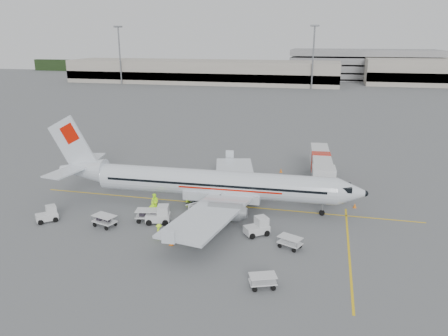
{
  "coord_description": "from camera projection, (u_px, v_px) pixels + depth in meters",
  "views": [
    {
      "loc": [
        11.27,
        -45.24,
        18.52
      ],
      "look_at": [
        0.0,
        2.0,
        3.8
      ],
      "focal_mm": 35.0,
      "sensor_mm": 36.0,
      "label": 1
    }
  ],
  "objects": [
    {
      "name": "tug_aft",
      "position": [
        47.0,
        214.0,
        45.23
      ],
      "size": [
        2.39,
        2.35,
        1.65
      ],
      "primitive_type": null,
      "rotation": [
        0.0,
        0.0,
        0.76
      ],
      "color": "silver",
      "rests_on": "ground"
    },
    {
      "name": "mast_center",
      "position": [
        313.0,
        58.0,
        155.52
      ],
      "size": [
        3.2,
        1.2,
        22.0
      ],
      "primitive_type": null,
      "color": "slate",
      "rests_on": "ground"
    },
    {
      "name": "cart_empty_b",
      "position": [
        290.0,
        242.0,
        39.62
      ],
      "size": [
        2.43,
        2.01,
        1.1
      ],
      "primitive_type": null,
      "rotation": [
        0.0,
        0.0,
        -0.43
      ],
      "color": "silver",
      "rests_on": "ground"
    },
    {
      "name": "tug_fore",
      "position": [
        257.0,
        226.0,
        42.12
      ],
      "size": [
        2.67,
        2.46,
        1.8
      ],
      "primitive_type": null,
      "rotation": [
        0.0,
        0.0,
        0.64
      ],
      "color": "silver",
      "rests_on": "ground"
    },
    {
      "name": "crew_b",
      "position": [
        155.0,
        202.0,
        48.17
      ],
      "size": [
        1.12,
        1.0,
        1.91
      ],
      "primitive_type": "imported",
      "rotation": [
        0.0,
        0.0,
        -0.36
      ],
      "color": "#C6FF1F",
      "rests_on": "ground"
    },
    {
      "name": "crew_d",
      "position": [
        153.0,
        210.0,
        46.13
      ],
      "size": [
        1.17,
        0.84,
        1.85
      ],
      "primitive_type": "imported",
      "rotation": [
        0.0,
        0.0,
        3.55
      ],
      "color": "#C6FF1F",
      "rests_on": "ground"
    },
    {
      "name": "cart_loaded_b",
      "position": [
        148.0,
        215.0,
        45.33
      ],
      "size": [
        2.69,
        1.88,
        1.29
      ],
      "primitive_type": null,
      "rotation": [
        0.0,
        0.0,
        0.18
      ],
      "color": "silver",
      "rests_on": "ground"
    },
    {
      "name": "treeline",
      "position": [
        307.0,
        69.0,
        212.01
      ],
      "size": [
        300.0,
        3.0,
        6.0
      ],
      "primitive_type": null,
      "color": "black",
      "rests_on": "ground"
    },
    {
      "name": "stripe_lead",
      "position": [
        220.0,
        205.0,
        49.99
      ],
      "size": [
        44.0,
        0.2,
        0.01
      ],
      "primitive_type": "cube",
      "color": "yellow",
      "rests_on": "ground"
    },
    {
      "name": "aircraft",
      "position": [
        215.0,
        166.0,
        47.9
      ],
      "size": [
        35.68,
        28.35,
        9.62
      ],
      "primitive_type": null,
      "rotation": [
        0.0,
        0.0,
        0.03
      ],
      "color": "silver",
      "rests_on": "ground"
    },
    {
      "name": "cone_stbd",
      "position": [
        171.0,
        242.0,
        40.25
      ],
      "size": [
        0.41,
        0.41,
        0.67
      ],
      "primitive_type": "cone",
      "color": "orange",
      "rests_on": "ground"
    },
    {
      "name": "stripe_cross",
      "position": [
        349.0,
        250.0,
        39.43
      ],
      "size": [
        0.2,
        20.0,
        0.01
      ],
      "primitive_type": "cube",
      "color": "yellow",
      "rests_on": "ground"
    },
    {
      "name": "cone_nose",
      "position": [
        355.0,
        205.0,
        48.98
      ],
      "size": [
        0.36,
        0.36,
        0.59
      ],
      "primitive_type": "cone",
      "color": "orange",
      "rests_on": "ground"
    },
    {
      "name": "crew_a",
      "position": [
        188.0,
        200.0,
        49.1
      ],
      "size": [
        0.64,
        0.47,
        1.61
      ],
      "primitive_type": "imported",
      "rotation": [
        0.0,
        0.0,
        0.15
      ],
      "color": "#C6FF1F",
      "rests_on": "ground"
    },
    {
      "name": "cone_port",
      "position": [
        281.0,
        170.0,
        61.71
      ],
      "size": [
        0.38,
        0.38,
        0.61
      ],
      "primitive_type": "cone",
      "color": "orange",
      "rests_on": "ground"
    },
    {
      "name": "parking_garage",
      "position": [
        363.0,
        63.0,
        191.34
      ],
      "size": [
        62.0,
        24.0,
        14.0
      ],
      "primitive_type": null,
      "color": "slate",
      "rests_on": "ground"
    },
    {
      "name": "cart_empty_a",
      "position": [
        263.0,
        281.0,
        33.38
      ],
      "size": [
        2.36,
        1.87,
        1.08
      ],
      "primitive_type": null,
      "rotation": [
        0.0,
        0.0,
        0.36
      ],
      "color": "silver",
      "rests_on": "ground"
    },
    {
      "name": "crew_c",
      "position": [
        159.0,
        232.0,
        41.25
      ],
      "size": [
        0.96,
        1.17,
        1.58
      ],
      "primitive_type": "imported",
      "rotation": [
        0.0,
        0.0,
        2.0
      ],
      "color": "#C6FF1F",
      "rests_on": "ground"
    },
    {
      "name": "jet_bridge",
      "position": [
        320.0,
        169.0,
        56.43
      ],
      "size": [
        4.16,
        15.96,
        4.14
      ],
      "primitive_type": null,
      "rotation": [
        0.0,
        0.0,
        0.08
      ],
      "color": "silver",
      "rests_on": "ground"
    },
    {
      "name": "tug_mid",
      "position": [
        158.0,
        214.0,
        44.86
      ],
      "size": [
        2.7,
        1.91,
        1.9
      ],
      "primitive_type": null,
      "rotation": [
        0.0,
        0.0,
        0.22
      ],
      "color": "silver",
      "rests_on": "ground"
    },
    {
      "name": "belt_loader",
      "position": [
        206.0,
        199.0,
        47.98
      ],
      "size": [
        4.97,
        1.91,
        2.68
      ],
      "primitive_type": null,
      "rotation": [
        0.0,
        0.0,
        -0.01
      ],
      "color": "silver",
      "rests_on": "ground"
    },
    {
      "name": "cart_loaded_a",
      "position": [
        105.0,
        221.0,
        44.1
      ],
      "size": [
        2.65,
        2.04,
        1.22
      ],
      "primitive_type": null,
      "rotation": [
        0.0,
        0.0,
        -0.31
      ],
      "color": "silver",
      "rests_on": "ground"
    },
    {
      "name": "terminal_west",
      "position": [
        202.0,
        72.0,
        178.58
      ],
      "size": [
        110.0,
        22.0,
        9.0
      ],
      "primitive_type": null,
      "color": "gray",
      "rests_on": "ground"
    },
    {
      "name": "mast_west",
      "position": [
        120.0,
        56.0,
        172.19
      ],
      "size": [
        3.2,
        1.2,
        22.0
      ],
      "primitive_type": null,
      "color": "slate",
      "rests_on": "ground"
    },
    {
      "name": "ground",
      "position": [
        220.0,
        205.0,
        49.99
      ],
      "size": [
        360.0,
        360.0,
        0.0
      ],
      "primitive_type": "plane",
      "color": "#56595B"
    }
  ]
}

